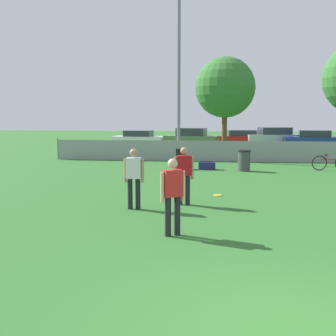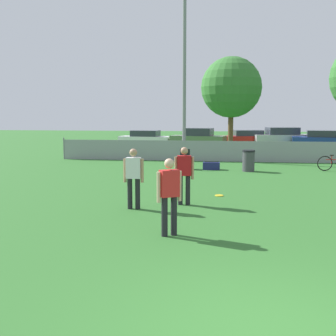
{
  "view_description": "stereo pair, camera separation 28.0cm",
  "coord_description": "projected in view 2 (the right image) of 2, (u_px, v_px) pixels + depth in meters",
  "views": [
    {
      "loc": [
        -0.82,
        -4.57,
        2.47
      ],
      "look_at": [
        -2.18,
        6.61,
        1.05
      ],
      "focal_mm": 45.0,
      "sensor_mm": 36.0,
      "label": 1
    },
    {
      "loc": [
        -0.55,
        -4.53,
        2.47
      ],
      "look_at": [
        -2.18,
        6.61,
        1.05
      ],
      "focal_mm": 45.0,
      "sensor_mm": 36.0,
      "label": 2
    }
  ],
  "objects": [
    {
      "name": "fence_backline",
      "position": [
        240.0,
        151.0,
        22.28
      ],
      "size": [
        19.61,
        0.07,
        1.21
      ],
      "color": "gray",
      "rests_on": "ground_plane"
    },
    {
      "name": "light_pole",
      "position": [
        184.0,
        60.0,
        23.1
      ],
      "size": [
        0.9,
        0.36,
        9.38
      ],
      "color": "gray",
      "rests_on": "ground_plane"
    },
    {
      "name": "tree_near_pole",
      "position": [
        231.0,
        87.0,
        25.82
      ],
      "size": [
        3.73,
        3.73,
        6.02
      ],
      "color": "brown",
      "rests_on": "ground_plane"
    },
    {
      "name": "player_thrower_red",
      "position": [
        169.0,
        192.0,
        8.57
      ],
      "size": [
        0.48,
        0.38,
        1.6
      ],
      "rotation": [
        0.0,
        0.0,
        0.53
      ],
      "color": "black",
      "rests_on": "ground_plane"
    },
    {
      "name": "player_receiver_white",
      "position": [
        134.0,
        175.0,
        11.04
      ],
      "size": [
        0.54,
        0.24,
        1.6
      ],
      "rotation": [
        0.0,
        0.0,
        0.05
      ],
      "color": "black",
      "rests_on": "ground_plane"
    },
    {
      "name": "player_defender_red",
      "position": [
        184.0,
        172.0,
        11.55
      ],
      "size": [
        0.54,
        0.26,
        1.6
      ],
      "rotation": [
        0.0,
        0.0,
        0.12
      ],
      "color": "black",
      "rests_on": "ground_plane"
    },
    {
      "name": "frisbee_disc",
      "position": [
        219.0,
        195.0,
        12.93
      ],
      "size": [
        0.26,
        0.26,
        0.03
      ],
      "color": "yellow",
      "rests_on": "ground_plane"
    },
    {
      "name": "folding_chair_sideline",
      "position": [
        186.0,
        158.0,
        19.2
      ],
      "size": [
        0.55,
        0.55,
        0.95
      ],
      "rotation": [
        0.0,
        0.0,
        2.92
      ],
      "color": "#333338",
      "rests_on": "ground_plane"
    },
    {
      "name": "trash_bin",
      "position": [
        249.0,
        161.0,
        18.52
      ],
      "size": [
        0.56,
        0.56,
        0.94
      ],
      "color": "#3F3F44",
      "rests_on": "ground_plane"
    },
    {
      "name": "gear_bag_sideline",
      "position": [
        211.0,
        166.0,
        19.13
      ],
      "size": [
        0.76,
        0.42,
        0.37
      ],
      "color": "navy",
      "rests_on": "ground_plane"
    },
    {
      "name": "parked_car_white",
      "position": [
        145.0,
        139.0,
        32.71
      ],
      "size": [
        4.12,
        2.05,
        1.28
      ],
      "rotation": [
        0.0,
        0.0,
        -0.1
      ],
      "color": "black",
      "rests_on": "ground_plane"
    },
    {
      "name": "parked_car_olive",
      "position": [
        198.0,
        139.0,
        31.61
      ],
      "size": [
        4.25,
        2.36,
        1.5
      ],
      "rotation": [
        0.0,
        0.0,
        -0.18
      ],
      "color": "black",
      "rests_on": "ground_plane"
    },
    {
      "name": "parked_car_red",
      "position": [
        248.0,
        138.0,
        33.54
      ],
      "size": [
        4.5,
        2.53,
        1.27
      ],
      "rotation": [
        0.0,
        0.0,
        0.21
      ],
      "color": "black",
      "rests_on": "ground_plane"
    },
    {
      "name": "parked_car_silver",
      "position": [
        282.0,
        137.0,
        33.08
      ],
      "size": [
        4.79,
        2.64,
        1.51
      ],
      "rotation": [
        0.0,
        0.0,
        0.2
      ],
      "color": "black",
      "rests_on": "ground_plane"
    },
    {
      "name": "parked_car_blue",
      "position": [
        322.0,
        139.0,
        31.28
      ],
      "size": [
        4.46,
        2.33,
        1.34
      ],
      "rotation": [
        0.0,
        0.0,
        -0.12
      ],
      "color": "black",
      "rests_on": "ground_plane"
    }
  ]
}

